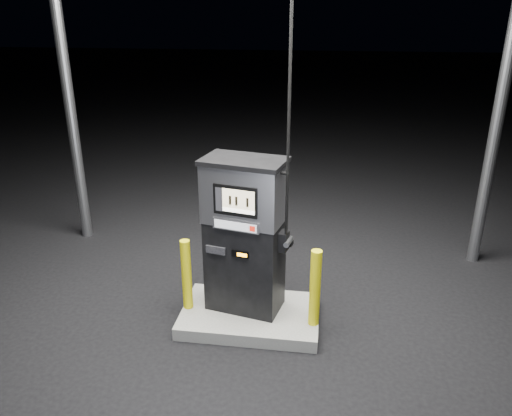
# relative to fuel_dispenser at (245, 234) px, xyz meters

# --- Properties ---
(ground) EXTENTS (80.00, 80.00, 0.00)m
(ground) POSITION_rel_fuel_dispenser_xyz_m (0.07, -0.10, -1.08)
(ground) COLOR black
(ground) RESTS_ON ground
(pump_island) EXTENTS (1.60, 1.00, 0.15)m
(pump_island) POSITION_rel_fuel_dispenser_xyz_m (0.07, -0.10, -1.01)
(pump_island) COLOR #60605C
(pump_island) RESTS_ON ground
(fuel_dispenser) EXTENTS (1.04, 0.71, 3.76)m
(fuel_dispenser) POSITION_rel_fuel_dispenser_xyz_m (0.00, 0.00, 0.00)
(fuel_dispenser) COLOR black
(fuel_dispenser) RESTS_ON pump_island
(bollard_left) EXTENTS (0.13, 0.13, 0.87)m
(bollard_left) POSITION_rel_fuel_dispenser_xyz_m (-0.67, -0.13, -0.50)
(bollard_left) COLOR #D2C80B
(bollard_left) RESTS_ON pump_island
(bollard_right) EXTENTS (0.15, 0.15, 0.91)m
(bollard_right) POSITION_rel_fuel_dispenser_xyz_m (0.81, -0.25, -0.48)
(bollard_right) COLOR #D2C80B
(bollard_right) RESTS_ON pump_island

